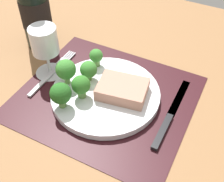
{
  "coord_description": "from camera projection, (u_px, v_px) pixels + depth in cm",
  "views": [
    {
      "loc": [
        23.14,
        -41.75,
        49.85
      ],
      "look_at": [
        1.26,
        0.86,
        1.9
      ],
      "focal_mm": 46.36,
      "sensor_mm": 36.0,
      "label": 1
    }
  ],
  "objects": [
    {
      "name": "ground_plane",
      "position": [
        106.0,
        101.0,
        0.7
      ],
      "size": [
        140.0,
        110.0,
        3.0
      ],
      "primitive_type": "cube",
      "color": "brown"
    },
    {
      "name": "placemat",
      "position": [
        106.0,
        97.0,
        0.69
      ],
      "size": [
        40.1,
        35.51,
        0.3
      ],
      "primitive_type": "cube",
      "color": "black",
      "rests_on": "ground_plane"
    },
    {
      "name": "plate",
      "position": [
        106.0,
        94.0,
        0.68
      ],
      "size": [
        25.63,
        25.63,
        1.6
      ],
      "primitive_type": "cylinder",
      "color": "silver",
      "rests_on": "placemat"
    },
    {
      "name": "steak",
      "position": [
        122.0,
        89.0,
        0.66
      ],
      "size": [
        12.24,
        9.83,
        2.95
      ],
      "primitive_type": "cube",
      "rotation": [
        0.0,
        0.0,
        0.16
      ],
      "color": "tan",
      "rests_on": "plate"
    },
    {
      "name": "broccoli_near_fork",
      "position": [
        81.0,
        85.0,
        0.64
      ],
      "size": [
        4.27,
        4.27,
        5.75
      ],
      "color": "#5B8942",
      "rests_on": "plate"
    },
    {
      "name": "broccoli_center",
      "position": [
        89.0,
        70.0,
        0.69
      ],
      "size": [
        4.13,
        4.13,
        5.19
      ],
      "color": "#5B8942",
      "rests_on": "plate"
    },
    {
      "name": "broccoli_back_left",
      "position": [
        66.0,
        70.0,
        0.67
      ],
      "size": [
        4.8,
        4.8,
        6.57
      ],
      "color": "#6B994C",
      "rests_on": "plate"
    },
    {
      "name": "broccoli_near_steak",
      "position": [
        61.0,
        94.0,
        0.62
      ],
      "size": [
        4.76,
        4.76,
        6.31
      ],
      "color": "#5B8942",
      "rests_on": "plate"
    },
    {
      "name": "broccoli_front_edge",
      "position": [
        96.0,
        56.0,
        0.72
      ],
      "size": [
        3.43,
        3.43,
        4.79
      ],
      "color": "#5B8942",
      "rests_on": "plate"
    },
    {
      "name": "fork",
      "position": [
        53.0,
        72.0,
        0.75
      ],
      "size": [
        2.4,
        19.2,
        0.5
      ],
      "rotation": [
        0.0,
        0.0,
        0.02
      ],
      "color": "silver",
      "rests_on": "placemat"
    },
    {
      "name": "knife",
      "position": [
        169.0,
        117.0,
        0.64
      ],
      "size": [
        1.8,
        23.0,
        0.8
      ],
      "rotation": [
        0.0,
        0.0,
        0.02
      ],
      "color": "black",
      "rests_on": "placemat"
    },
    {
      "name": "wine_bottle",
      "position": [
        34.0,
        6.0,
        0.76
      ],
      "size": [
        8.08,
        8.08,
        32.28
      ],
      "color": "black",
      "rests_on": "ground_plane"
    },
    {
      "name": "wine_glass",
      "position": [
        45.0,
        44.0,
        0.69
      ],
      "size": [
        7.43,
        7.43,
        13.39
      ],
      "color": "silver",
      "rests_on": "ground_plane"
    }
  ]
}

